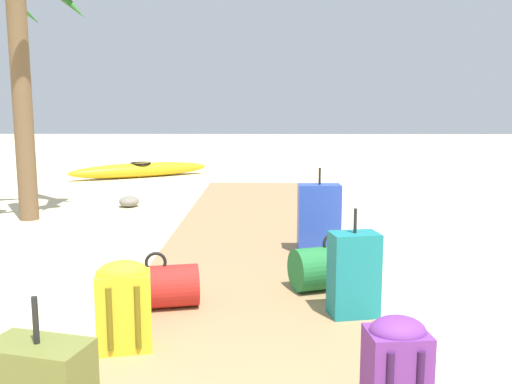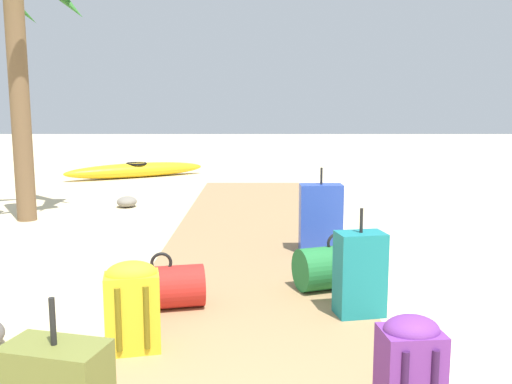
{
  "view_description": "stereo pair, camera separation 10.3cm",
  "coord_description": "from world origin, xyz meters",
  "px_view_note": "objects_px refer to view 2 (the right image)",
  "views": [
    {
      "loc": [
        0.16,
        -1.34,
        1.56
      ],
      "look_at": [
        0.06,
        5.34,
        0.55
      ],
      "focal_mm": 38.16,
      "sensor_mm": 36.0,
      "label": 1
    },
    {
      "loc": [
        0.06,
        -1.34,
        1.56
      ],
      "look_at": [
        0.06,
        5.34,
        0.55
      ],
      "focal_mm": 38.16,
      "sensor_mm": 36.0,
      "label": 2
    }
  ],
  "objects_px": {
    "duffel_bag_green": "(335,267)",
    "palm_tree_far_left": "(14,3)",
    "backpack_purple": "(410,369)",
    "suitcase_teal": "(360,274)",
    "suitcase_blue": "(320,218)",
    "kayak": "(136,170)",
    "duffel_bag_red": "(162,287)",
    "backpack_yellow": "(132,304)"
  },
  "relations": [
    {
      "from": "backpack_yellow",
      "to": "duffel_bag_red",
      "type": "bearing_deg",
      "value": 85.74
    },
    {
      "from": "backpack_yellow",
      "to": "duffel_bag_green",
      "type": "bearing_deg",
      "value": 40.17
    },
    {
      "from": "suitcase_teal",
      "to": "kayak",
      "type": "bearing_deg",
      "value": 111.94
    },
    {
      "from": "kayak",
      "to": "backpack_purple",
      "type": "bearing_deg",
      "value": -71.03
    },
    {
      "from": "duffel_bag_green",
      "to": "suitcase_blue",
      "type": "xyz_separation_m",
      "value": [
        0.01,
        1.18,
        0.18
      ]
    },
    {
      "from": "duffel_bag_red",
      "to": "palm_tree_far_left",
      "type": "xyz_separation_m",
      "value": [
        -2.57,
        3.73,
        2.75
      ]
    },
    {
      "from": "suitcase_blue",
      "to": "kayak",
      "type": "distance_m",
      "value": 7.81
    },
    {
      "from": "suitcase_blue",
      "to": "palm_tree_far_left",
      "type": "relative_size",
      "value": 0.23
    },
    {
      "from": "backpack_yellow",
      "to": "palm_tree_far_left",
      "type": "bearing_deg",
      "value": 119.41
    },
    {
      "from": "backpack_purple",
      "to": "palm_tree_far_left",
      "type": "relative_size",
      "value": 0.14
    },
    {
      "from": "suitcase_teal",
      "to": "kayak",
      "type": "distance_m",
      "value": 9.47
    },
    {
      "from": "suitcase_teal",
      "to": "duffel_bag_red",
      "type": "distance_m",
      "value": 1.47
    },
    {
      "from": "backpack_yellow",
      "to": "duffel_bag_red",
      "type": "height_order",
      "value": "backpack_yellow"
    },
    {
      "from": "backpack_purple",
      "to": "palm_tree_far_left",
      "type": "bearing_deg",
      "value": 127.14
    },
    {
      "from": "duffel_bag_green",
      "to": "suitcase_teal",
      "type": "relative_size",
      "value": 0.92
    },
    {
      "from": "suitcase_teal",
      "to": "backpack_purple",
      "type": "bearing_deg",
      "value": -91.28
    },
    {
      "from": "palm_tree_far_left",
      "to": "kayak",
      "type": "xyz_separation_m",
      "value": [
        0.49,
        4.92,
        -2.82
      ]
    },
    {
      "from": "suitcase_blue",
      "to": "palm_tree_far_left",
      "type": "height_order",
      "value": "palm_tree_far_left"
    },
    {
      "from": "suitcase_blue",
      "to": "duffel_bag_red",
      "type": "bearing_deg",
      "value": -129.96
    },
    {
      "from": "suitcase_teal",
      "to": "suitcase_blue",
      "type": "bearing_deg",
      "value": 92.39
    },
    {
      "from": "duffel_bag_red",
      "to": "palm_tree_far_left",
      "type": "height_order",
      "value": "palm_tree_far_left"
    },
    {
      "from": "duffel_bag_green",
      "to": "palm_tree_far_left",
      "type": "height_order",
      "value": "palm_tree_far_left"
    },
    {
      "from": "duffel_bag_green",
      "to": "palm_tree_far_left",
      "type": "xyz_separation_m",
      "value": [
        -3.94,
        3.26,
        2.73
      ]
    },
    {
      "from": "duffel_bag_green",
      "to": "kayak",
      "type": "bearing_deg",
      "value": 112.89
    },
    {
      "from": "suitcase_blue",
      "to": "duffel_bag_red",
      "type": "distance_m",
      "value": 2.17
    },
    {
      "from": "duffel_bag_red",
      "to": "kayak",
      "type": "xyz_separation_m",
      "value": [
        -2.08,
        8.65,
        -0.07
      ]
    },
    {
      "from": "duffel_bag_red",
      "to": "duffel_bag_green",
      "type": "bearing_deg",
      "value": 19.14
    },
    {
      "from": "duffel_bag_green",
      "to": "suitcase_teal",
      "type": "distance_m",
      "value": 0.63
    },
    {
      "from": "backpack_purple",
      "to": "kayak",
      "type": "distance_m",
      "value": 10.78
    },
    {
      "from": "duffel_bag_green",
      "to": "suitcase_blue",
      "type": "bearing_deg",
      "value": 89.41
    },
    {
      "from": "duffel_bag_red",
      "to": "backpack_purple",
      "type": "bearing_deg",
      "value": -47.26
    },
    {
      "from": "suitcase_blue",
      "to": "palm_tree_far_left",
      "type": "bearing_deg",
      "value": 152.29
    },
    {
      "from": "duffel_bag_green",
      "to": "palm_tree_far_left",
      "type": "relative_size",
      "value": 0.19
    },
    {
      "from": "duffel_bag_green",
      "to": "kayak",
      "type": "xyz_separation_m",
      "value": [
        -3.45,
        8.17,
        -0.09
      ]
    },
    {
      "from": "backpack_yellow",
      "to": "backpack_purple",
      "type": "xyz_separation_m",
      "value": [
        1.48,
        -0.82,
        -0.02
      ]
    },
    {
      "from": "palm_tree_far_left",
      "to": "duffel_bag_red",
      "type": "bearing_deg",
      "value": -55.46
    },
    {
      "from": "duffel_bag_green",
      "to": "backpack_purple",
      "type": "relative_size",
      "value": 1.35
    },
    {
      "from": "suitcase_blue",
      "to": "duffel_bag_red",
      "type": "relative_size",
      "value": 1.31
    },
    {
      "from": "duffel_bag_green",
      "to": "kayak",
      "type": "height_order",
      "value": "duffel_bag_green"
    },
    {
      "from": "backpack_purple",
      "to": "kayak",
      "type": "relative_size",
      "value": 0.17
    },
    {
      "from": "backpack_yellow",
      "to": "suitcase_teal",
      "type": "distance_m",
      "value": 1.63
    },
    {
      "from": "backpack_yellow",
      "to": "palm_tree_far_left",
      "type": "relative_size",
      "value": 0.15
    }
  ]
}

